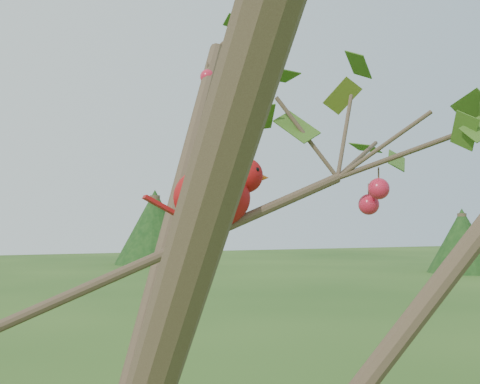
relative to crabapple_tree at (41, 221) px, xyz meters
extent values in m
sphere|color=red|center=(0.48, 0.63, 0.38)|extent=(0.04, 0.04, 0.04)
sphere|color=red|center=(0.61, 0.09, 0.03)|extent=(0.04, 0.04, 0.04)
sphere|color=red|center=(0.60, 0.06, 0.06)|extent=(0.04, 0.04, 0.04)
ellipsoid|color=#B1130F|center=(0.29, 0.09, 0.04)|extent=(0.14, 0.11, 0.11)
sphere|color=#B1130F|center=(0.35, 0.09, 0.08)|extent=(0.07, 0.07, 0.06)
cone|color=#B1130F|center=(0.34, 0.09, 0.11)|extent=(0.05, 0.04, 0.05)
cone|color=#D85914|center=(0.38, 0.09, 0.08)|extent=(0.03, 0.02, 0.02)
ellipsoid|color=black|center=(0.37, 0.09, 0.07)|extent=(0.02, 0.03, 0.03)
cube|color=#B1130F|center=(0.21, 0.10, 0.02)|extent=(0.08, 0.04, 0.05)
ellipsoid|color=#B1130F|center=(0.28, 0.14, 0.04)|extent=(0.10, 0.04, 0.06)
ellipsoid|color=#B1130F|center=(0.28, 0.05, 0.04)|extent=(0.10, 0.04, 0.06)
cylinder|color=#453325|center=(8.22, 28.63, -0.40)|extent=(0.52, 0.52, 3.45)
cone|color=black|center=(8.22, 28.63, -0.25)|extent=(4.02, 4.02, 3.74)
cylinder|color=#453325|center=(18.51, 18.34, -0.89)|extent=(0.37, 0.37, 2.47)
cone|color=black|center=(18.51, 18.34, -0.78)|extent=(2.88, 2.88, 2.68)
camera|label=1|loc=(-0.08, -0.86, 0.00)|focal=45.00mm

